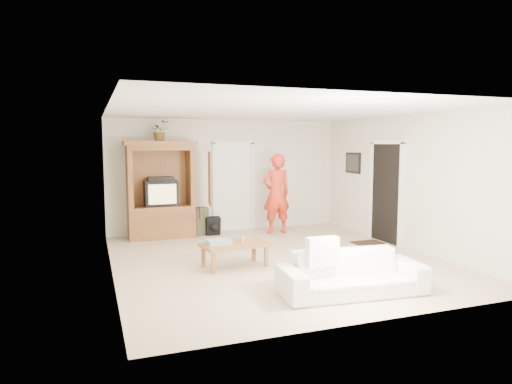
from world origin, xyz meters
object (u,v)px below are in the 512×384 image
Objects in this scene: sofa at (352,273)px; coffee_table at (235,246)px; armoire at (162,196)px; man at (276,194)px.

sofa is 1.71× the size of coffee_table.
armoire is 1.07× the size of sofa.
sofa is at bearing 78.01° from man.
man is 1.58× the size of coffee_table.
coffee_table is at bearing -75.12° from armoire.
man is at bearing 46.72° from coffee_table.
sofa reaches higher than coffee_table.
sofa is at bearing -68.67° from armoire.
armoire is at bearing 97.48° from coffee_table.
coffee_table is (-1.75, -2.42, -0.56)m from man.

